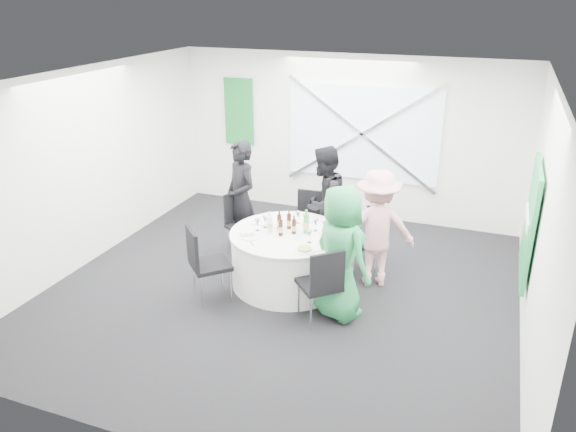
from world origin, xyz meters
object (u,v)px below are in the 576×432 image
(banquet_table, at_px, (288,258))
(green_water_bottle, at_px, (306,224))
(person_man_back, at_px, (324,203))
(person_woman_green, at_px, (341,253))
(chair_back_right, at_px, (366,236))
(chair_back_left, at_px, (241,219))
(chair_front_right, at_px, (322,280))
(person_woman_pink, at_px, (377,229))
(chair_front_left, at_px, (203,259))
(clear_water_bottle, at_px, (270,224))
(person_man_back_left, at_px, (241,198))
(chair_back, at_px, (309,217))

(banquet_table, distance_m, green_water_bottle, 0.56)
(person_man_back, height_order, person_woman_green, person_man_back)
(banquet_table, distance_m, chair_back_right, 1.17)
(person_man_back, distance_m, person_woman_green, 1.69)
(chair_back_left, bearing_deg, person_woman_green, -89.40)
(banquet_table, distance_m, person_woman_green, 1.12)
(chair_front_right, xyz_separation_m, person_woman_pink, (0.36, 1.23, 0.22))
(chair_front_right, height_order, green_water_bottle, green_water_bottle)
(chair_back_right, xyz_separation_m, person_woman_pink, (0.21, -0.31, 0.27))
(chair_front_left, height_order, clear_water_bottle, clear_water_bottle)
(chair_back_right, distance_m, person_woman_green, 1.30)
(chair_back_right, bearing_deg, clear_water_bottle, -93.64)
(chair_front_left, bearing_deg, person_man_back_left, -37.60)
(chair_back_right, xyz_separation_m, person_man_back, (-0.72, 0.28, 0.31))
(chair_back_right, xyz_separation_m, chair_front_left, (-1.73, -1.56, 0.07))
(person_man_back_left, bearing_deg, chair_back_left, -42.57)
(person_man_back, distance_m, green_water_bottle, 0.94)
(person_man_back_left, relative_size, person_woman_green, 1.03)
(person_woman_green, bearing_deg, chair_back, -28.51)
(chair_back_left, bearing_deg, person_man_back, -39.64)
(banquet_table, relative_size, person_woman_pink, 0.96)
(person_man_back, bearing_deg, chair_front_right, 26.94)
(green_water_bottle, bearing_deg, person_man_back_left, 153.28)
(banquet_table, relative_size, person_man_back, 0.92)
(clear_water_bottle, bearing_deg, chair_back_right, 36.03)
(chair_back, height_order, chair_front_left, chair_front_left)
(clear_water_bottle, bearing_deg, banquet_table, 18.59)
(chair_back, relative_size, clear_water_bottle, 3.24)
(chair_back, distance_m, chair_front_left, 2.05)
(chair_back_right, distance_m, chair_front_left, 2.33)
(chair_back_right, relative_size, green_water_bottle, 2.81)
(chair_front_right, xyz_separation_m, person_man_back, (-0.57, 1.82, 0.26))
(banquet_table, bearing_deg, person_man_back, 80.35)
(chair_back_right, xyz_separation_m, chair_front_right, (-0.15, -1.54, 0.05))
(banquet_table, relative_size, chair_front_right, 1.55)
(person_woman_green, distance_m, green_water_bottle, 0.88)
(chair_back_left, bearing_deg, chair_front_left, -141.32)
(chair_front_right, relative_size, person_woman_pink, 0.62)
(person_man_back_left, bearing_deg, chair_front_right, -5.80)
(banquet_table, bearing_deg, chair_back_right, 39.67)
(person_woman_green, bearing_deg, person_man_back, -34.73)
(person_man_back, xyz_separation_m, green_water_bottle, (0.05, -0.94, 0.04))
(person_woman_green, bearing_deg, chair_front_right, 95.47)
(chair_back_right, height_order, person_woman_green, person_woman_green)
(chair_front_left, bearing_deg, person_man_back, -73.22)
(person_woman_pink, bearing_deg, green_water_bottle, 0.47)
(green_water_bottle, bearing_deg, chair_back_right, 44.76)
(chair_back_right, height_order, person_man_back, person_man_back)
(person_man_back, bearing_deg, person_man_back_left, -65.88)
(person_man_back_left, bearing_deg, green_water_bottle, 8.08)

